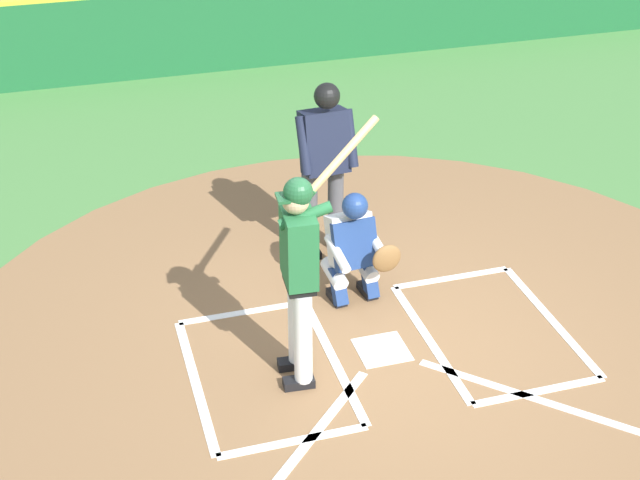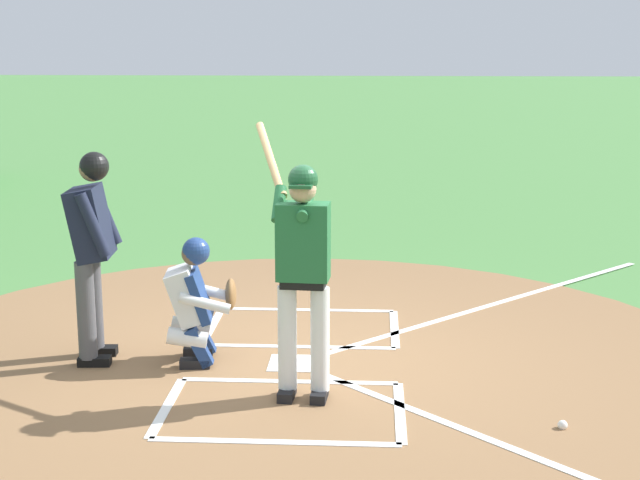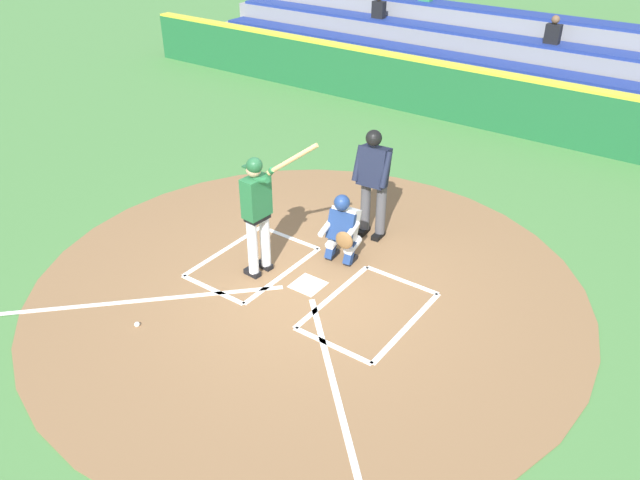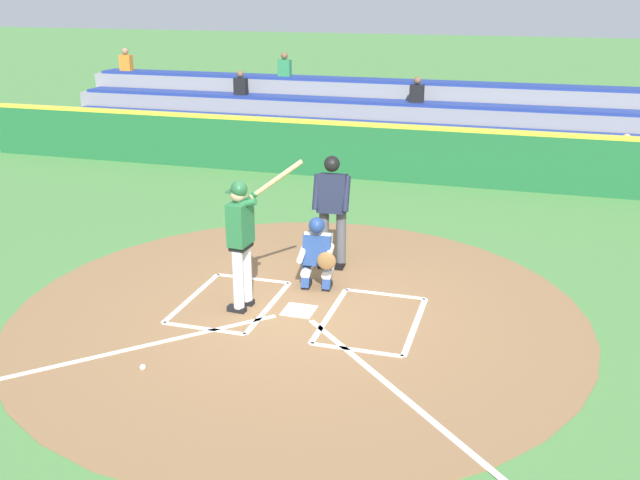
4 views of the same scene
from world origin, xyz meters
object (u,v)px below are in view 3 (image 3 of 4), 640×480
catcher (343,227)px  baseball (137,324)px  plate_umpire (373,177)px  batter (258,208)px

catcher → baseball: bearing=66.1°
plate_umpire → catcher: bearing=91.7°
batter → baseball: (0.51, 1.95, -1.06)m
batter → plate_umpire: 2.03m
plate_umpire → baseball: 4.17m
catcher → plate_umpire: bearing=-88.3°
catcher → plate_umpire: size_ratio=0.61×
batter → catcher: 1.37m
catcher → baseball: size_ratio=15.27×
batter → plate_umpire: (-0.76, -1.88, -0.02)m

